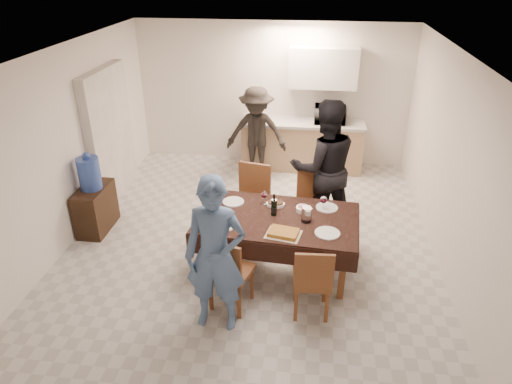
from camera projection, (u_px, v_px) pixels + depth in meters
floor at (251, 243)px, 6.42m from camera, size 5.00×6.00×0.02m
ceiling at (249, 54)px, 5.21m from camera, size 5.00×6.00×0.02m
wall_back at (272, 94)px, 8.45m from camera, size 5.00×0.02×2.60m
wall_front at (191, 329)px, 3.18m from camera, size 5.00×0.02×2.60m
wall_left at (65, 149)px, 6.09m from camera, size 0.02×6.00×2.60m
wall_right at (454, 169)px, 5.53m from camera, size 0.02×6.00×2.60m
stub_partition at (110, 135)px, 7.25m from camera, size 0.15×1.40×2.10m
kitchen_base_cabinet at (302, 146)px, 8.50m from camera, size 2.20×0.60×0.86m
kitchen_worktop at (303, 123)px, 8.29m from camera, size 2.24×0.64×0.05m
upper_cabinet at (323, 68)px, 7.93m from camera, size 1.20×0.34×0.70m
dining_table at (277, 220)px, 5.58m from camera, size 2.03×1.28×0.76m
chair_near_left at (229, 268)px, 4.96m from camera, size 0.54×0.54×0.52m
chair_near_right at (312, 276)px, 4.88m from camera, size 0.44×0.44×0.49m
chair_far_left at (249, 199)px, 6.25m from camera, size 0.56×0.56×0.56m
chair_far_right at (315, 203)px, 6.15m from camera, size 0.52×0.52×0.56m
console at (96, 209)px, 6.61m from camera, size 0.36×0.72×0.67m
water_jug at (89, 173)px, 6.35m from camera, size 0.31×0.31×0.46m
wine_bottle at (274, 204)px, 5.55m from camera, size 0.07×0.07×0.30m
water_pitcher at (307, 214)px, 5.44m from camera, size 0.12×0.12×0.19m
savoury_tart at (283, 233)px, 5.21m from camera, size 0.44×0.36×0.05m
salad_bowl at (303, 209)px, 5.68m from camera, size 0.16×0.16×0.06m
mushroom_dish at (276, 204)px, 5.81m from camera, size 0.21×0.21×0.04m
wine_glass_a at (229, 218)px, 5.37m from camera, size 0.08×0.08×0.18m
wine_glass_b at (323, 203)px, 5.68m from camera, size 0.09×0.09×0.20m
wine_glass_c at (264, 198)px, 5.81m from camera, size 0.09×0.09×0.19m
plate_near_left at (225, 226)px, 5.37m from camera, size 0.24×0.24×0.01m
plate_near_right at (327, 233)px, 5.23m from camera, size 0.29×0.29×0.02m
plate_far_left at (233, 202)px, 5.90m from camera, size 0.28×0.28×0.02m
plate_far_right at (327, 208)px, 5.76m from camera, size 0.28×0.28×0.02m
microwave at (330, 114)px, 8.16m from camera, size 0.55×0.38×0.31m
person_near at (215, 256)px, 4.65m from camera, size 0.64×0.42×1.76m
person_far at (324, 168)px, 6.33m from camera, size 1.10×0.95×1.95m
person_kitchen at (256, 133)px, 8.02m from camera, size 1.06×0.61×1.64m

